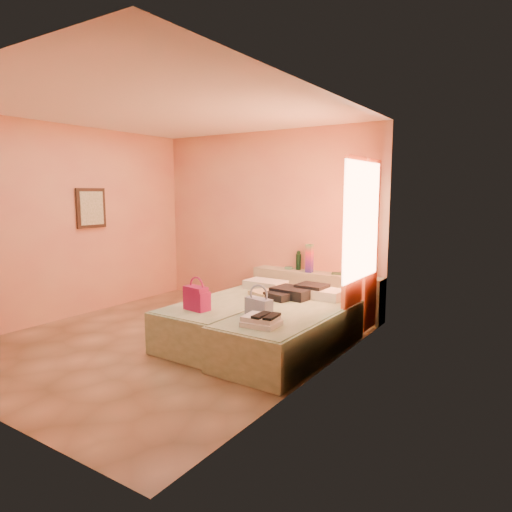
{
  "coord_description": "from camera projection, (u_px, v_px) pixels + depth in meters",
  "views": [
    {
      "loc": [
        3.92,
        -4.01,
        1.84
      ],
      "look_at": [
        0.72,
        0.85,
        1.02
      ],
      "focal_mm": 32.0,
      "sensor_mm": 36.0,
      "label": 1
    }
  ],
  "objects": [
    {
      "name": "ground",
      "position": [
        170.0,
        340.0,
        5.71
      ],
      "size": [
        4.5,
        4.5,
        0.0
      ],
      "primitive_type": "plane",
      "color": "#A28561",
      "rests_on": "ground"
    },
    {
      "name": "room_walls",
      "position": [
        210.0,
        196.0,
        5.81
      ],
      "size": [
        4.02,
        4.51,
        2.81
      ],
      "color": "tan",
      "rests_on": "ground"
    },
    {
      "name": "headboard_ledge",
      "position": [
        315.0,
        294.0,
        6.87
      ],
      "size": [
        2.05,
        0.3,
        0.65
      ],
      "primitive_type": "cube",
      "color": "#B1B896",
      "rests_on": "ground"
    },
    {
      "name": "bed_left",
      "position": [
        232.0,
        319.0,
        5.74
      ],
      "size": [
        0.93,
        2.01,
        0.5
      ],
      "primitive_type": "cube",
      "rotation": [
        0.0,
        0.0,
        -0.01
      ],
      "color": "#AEC7A0",
      "rests_on": "ground"
    },
    {
      "name": "bed_right",
      "position": [
        291.0,
        333.0,
        5.19
      ],
      "size": [
        0.93,
        2.01,
        0.5
      ],
      "primitive_type": "cube",
      "rotation": [
        0.0,
        0.0,
        -0.01
      ],
      "color": "#AEC7A0",
      "rests_on": "ground"
    },
    {
      "name": "water_bottle",
      "position": [
        298.0,
        261.0,
        7.03
      ],
      "size": [
        0.09,
        0.09,
        0.28
      ],
      "primitive_type": "cylinder",
      "rotation": [
        0.0,
        0.0,
        0.25
      ],
      "color": "#163D26",
      "rests_on": "headboard_ledge"
    },
    {
      "name": "rainbow_box",
      "position": [
        309.0,
        258.0,
        6.79
      ],
      "size": [
        0.1,
        0.1,
        0.42
      ],
      "primitive_type": "cube",
      "rotation": [
        0.0,
        0.0,
        0.04
      ],
      "color": "#A11358",
      "rests_on": "headboard_ledge"
    },
    {
      "name": "small_dish",
      "position": [
        289.0,
        268.0,
        7.12
      ],
      "size": [
        0.17,
        0.17,
        0.03
      ],
      "primitive_type": "cylinder",
      "rotation": [
        0.0,
        0.0,
        0.34
      ],
      "color": "#539878",
      "rests_on": "headboard_ledge"
    },
    {
      "name": "green_book",
      "position": [
        338.0,
        274.0,
        6.63
      ],
      "size": [
        0.2,
        0.17,
        0.03
      ],
      "primitive_type": "cube",
      "rotation": [
        0.0,
        0.0,
        0.31
      ],
      "color": "#294E34",
      "rests_on": "headboard_ledge"
    },
    {
      "name": "flower_vase",
      "position": [
        366.0,
        268.0,
        6.38
      ],
      "size": [
        0.26,
        0.26,
        0.28
      ],
      "primitive_type": "cube",
      "rotation": [
        0.0,
        0.0,
        0.23
      ],
      "color": "silver",
      "rests_on": "headboard_ledge"
    },
    {
      "name": "magenta_handbag",
      "position": [
        197.0,
        298.0,
        5.21
      ],
      "size": [
        0.31,
        0.2,
        0.28
      ],
      "primitive_type": "cube",
      "rotation": [
        0.0,
        0.0,
        -0.12
      ],
      "color": "#A11358",
      "rests_on": "bed_left"
    },
    {
      "name": "khaki_garment",
      "position": [
        264.0,
        294.0,
        5.94
      ],
      "size": [
        0.43,
        0.4,
        0.06
      ],
      "primitive_type": "cube",
      "rotation": [
        0.0,
        0.0,
        -0.39
      ],
      "color": "tan",
      "rests_on": "bed_left"
    },
    {
      "name": "clothes_pile",
      "position": [
        296.0,
        292.0,
        5.81
      ],
      "size": [
        0.59,
        0.59,
        0.16
      ],
      "primitive_type": "cube",
      "rotation": [
        0.0,
        0.0,
        -0.09
      ],
      "color": "black",
      "rests_on": "bed_right"
    },
    {
      "name": "blue_handbag",
      "position": [
        259.0,
        307.0,
        4.95
      ],
      "size": [
        0.33,
        0.19,
        0.2
      ],
      "primitive_type": "cube",
      "rotation": [
        0.0,
        0.0,
        -0.2
      ],
      "color": "#395B89",
      "rests_on": "bed_right"
    },
    {
      "name": "towel_stack",
      "position": [
        261.0,
        321.0,
        4.6
      ],
      "size": [
        0.37,
        0.32,
        0.1
      ],
      "primitive_type": "cube",
      "rotation": [
        0.0,
        0.0,
        0.07
      ],
      "color": "white",
      "rests_on": "bed_right"
    },
    {
      "name": "sandal_pair",
      "position": [
        266.0,
        316.0,
        4.56
      ],
      "size": [
        0.19,
        0.25,
        0.03
      ],
      "primitive_type": "cube",
      "rotation": [
        0.0,
        0.0,
        0.01
      ],
      "color": "black",
      "rests_on": "towel_stack"
    }
  ]
}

